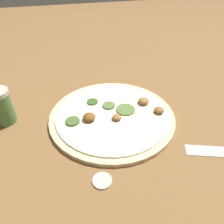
{
  "coord_description": "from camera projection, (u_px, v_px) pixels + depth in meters",
  "views": [
    {
      "loc": [
        -0.47,
        0.12,
        0.4
      ],
      "look_at": [
        0.0,
        0.0,
        0.02
      ],
      "focal_mm": 35.0,
      "sensor_mm": 36.0,
      "label": 1
    }
  ],
  "objects": [
    {
      "name": "spice_jar",
      "position": [
        1.0,
        107.0,
        0.59
      ],
      "size": [
        0.06,
        0.06,
        0.1
      ],
      "color": "#4C7F42",
      "rests_on": "ground_plane"
    },
    {
      "name": "ground_plane",
      "position": [
        112.0,
        118.0,
        0.63
      ],
      "size": [
        3.0,
        3.0,
        0.0
      ],
      "primitive_type": "plane",
      "color": "brown"
    },
    {
      "name": "pizza",
      "position": [
        112.0,
        116.0,
        0.63
      ],
      "size": [
        0.36,
        0.36,
        0.03
      ],
      "color": "beige",
      "rests_on": "ground_plane"
    },
    {
      "name": "loose_cap",
      "position": [
        102.0,
        180.0,
        0.46
      ],
      "size": [
        0.04,
        0.04,
        0.01
      ],
      "color": "beige",
      "rests_on": "ground_plane"
    }
  ]
}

